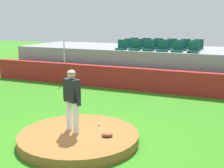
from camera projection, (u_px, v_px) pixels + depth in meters
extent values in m
plane|color=#317F19|center=(79.00, 142.00, 8.14)|extent=(60.00, 60.00, 0.00)
cylinder|color=#955F2E|center=(79.00, 137.00, 8.11)|extent=(3.23, 3.23, 0.25)
cylinder|color=silver|center=(69.00, 115.00, 8.28)|extent=(0.16, 0.16, 0.84)
cylinder|color=silver|center=(76.00, 118.00, 8.03)|extent=(0.16, 0.16, 0.84)
cube|color=black|center=(72.00, 90.00, 8.00)|extent=(0.54, 0.43, 0.61)
cylinder|color=black|center=(67.00, 90.00, 8.19)|extent=(0.24, 0.19, 0.69)
cylinder|color=black|center=(77.00, 93.00, 7.82)|extent=(0.31, 0.22, 0.68)
sphere|color=tan|center=(71.00, 74.00, 7.91)|extent=(0.23, 0.23, 0.23)
cone|color=black|center=(71.00, 71.00, 7.89)|extent=(0.36, 0.36, 0.13)
sphere|color=white|center=(99.00, 124.00, 8.64)|extent=(0.07, 0.07, 0.07)
ellipsoid|color=brown|center=(107.00, 135.00, 7.82)|extent=(0.36, 0.31, 0.11)
cube|color=#A72422|center=(148.00, 80.00, 13.79)|extent=(17.21, 0.40, 1.03)
cylinder|color=silver|center=(64.00, 52.00, 15.29)|extent=(0.06, 0.06, 1.13)
cube|color=gray|center=(163.00, 64.00, 16.12)|extent=(15.76, 4.24, 1.74)
cube|color=#114D41|center=(121.00, 49.00, 15.09)|extent=(0.48, 0.44, 0.10)
cube|color=#114D41|center=(123.00, 44.00, 15.20)|extent=(0.48, 0.08, 0.40)
cube|color=#114D41|center=(135.00, 49.00, 14.83)|extent=(0.48, 0.44, 0.10)
cube|color=#114D41|center=(136.00, 44.00, 14.94)|extent=(0.48, 0.08, 0.40)
cube|color=#114D41|center=(148.00, 50.00, 14.58)|extent=(0.48, 0.44, 0.10)
cube|color=#114D41|center=(149.00, 44.00, 14.69)|extent=(0.48, 0.08, 0.40)
cube|color=#114D41|center=(162.00, 50.00, 14.32)|extent=(0.48, 0.44, 0.10)
cube|color=#114D41|center=(163.00, 45.00, 14.43)|extent=(0.48, 0.08, 0.40)
cube|color=#114D41|center=(177.00, 51.00, 14.05)|extent=(0.48, 0.44, 0.10)
cube|color=#114D41|center=(178.00, 45.00, 14.16)|extent=(0.48, 0.08, 0.40)
cube|color=#114D41|center=(193.00, 52.00, 13.73)|extent=(0.48, 0.44, 0.10)
cube|color=#114D41|center=(194.00, 46.00, 13.83)|extent=(0.48, 0.08, 0.40)
cube|color=#114D41|center=(127.00, 47.00, 15.95)|extent=(0.48, 0.44, 0.10)
cube|color=#114D41|center=(129.00, 42.00, 16.06)|extent=(0.48, 0.08, 0.40)
cube|color=#114D41|center=(140.00, 48.00, 15.63)|extent=(0.48, 0.44, 0.10)
cube|color=#114D41|center=(142.00, 43.00, 15.73)|extent=(0.48, 0.08, 0.40)
cube|color=#114D41|center=(153.00, 48.00, 15.35)|extent=(0.48, 0.44, 0.10)
cube|color=#114D41|center=(154.00, 43.00, 15.46)|extent=(0.48, 0.08, 0.40)
cube|color=#114D41|center=(166.00, 49.00, 15.10)|extent=(0.48, 0.44, 0.10)
cube|color=#114D41|center=(167.00, 44.00, 15.21)|extent=(0.48, 0.08, 0.40)
cube|color=#114D41|center=(181.00, 49.00, 14.81)|extent=(0.48, 0.44, 0.10)
cube|color=#114D41|center=(182.00, 44.00, 14.92)|extent=(0.48, 0.08, 0.40)
cube|color=#114D41|center=(195.00, 50.00, 14.58)|extent=(0.48, 0.44, 0.10)
cube|color=#114D41|center=(196.00, 44.00, 14.69)|extent=(0.48, 0.08, 0.40)
cube|color=#114D41|center=(133.00, 46.00, 16.72)|extent=(0.48, 0.44, 0.10)
cube|color=#114D41|center=(134.00, 41.00, 16.83)|extent=(0.48, 0.08, 0.40)
cube|color=#114D41|center=(146.00, 46.00, 16.42)|extent=(0.48, 0.44, 0.10)
cube|color=#114D41|center=(147.00, 42.00, 16.53)|extent=(0.48, 0.08, 0.40)
cube|color=#114D41|center=(158.00, 47.00, 16.18)|extent=(0.48, 0.44, 0.10)
cube|color=#114D41|center=(159.00, 42.00, 16.29)|extent=(0.48, 0.08, 0.40)
cube|color=#114D41|center=(171.00, 47.00, 15.92)|extent=(0.48, 0.44, 0.10)
cube|color=#114D41|center=(172.00, 42.00, 16.03)|extent=(0.48, 0.08, 0.40)
cube|color=#114D41|center=(185.00, 48.00, 15.63)|extent=(0.48, 0.44, 0.10)
cube|color=#114D41|center=(186.00, 43.00, 15.74)|extent=(0.48, 0.08, 0.40)
cube|color=#114D41|center=(198.00, 48.00, 15.36)|extent=(0.48, 0.44, 0.10)
cube|color=#114D41|center=(199.00, 43.00, 15.47)|extent=(0.48, 0.08, 0.40)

